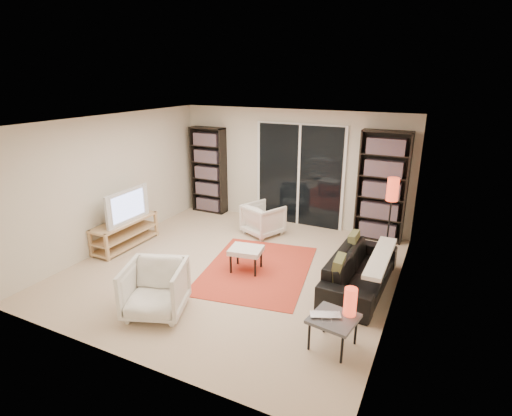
% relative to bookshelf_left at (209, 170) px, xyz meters
% --- Properties ---
extents(floor, '(5.00, 5.00, 0.00)m').
position_rel_bookshelf_left_xyz_m(floor, '(1.95, -2.33, -0.98)').
color(floor, beige).
rests_on(floor, ground).
extents(wall_back, '(5.00, 0.02, 2.40)m').
position_rel_bookshelf_left_xyz_m(wall_back, '(1.95, 0.17, 0.22)').
color(wall_back, beige).
rests_on(wall_back, ground).
extents(wall_front, '(5.00, 0.02, 2.40)m').
position_rel_bookshelf_left_xyz_m(wall_front, '(1.95, -4.83, 0.22)').
color(wall_front, beige).
rests_on(wall_front, ground).
extents(wall_left, '(0.02, 5.00, 2.40)m').
position_rel_bookshelf_left_xyz_m(wall_left, '(-0.55, -2.33, 0.22)').
color(wall_left, beige).
rests_on(wall_left, ground).
extents(wall_right, '(0.02, 5.00, 2.40)m').
position_rel_bookshelf_left_xyz_m(wall_right, '(4.45, -2.33, 0.22)').
color(wall_right, beige).
rests_on(wall_right, ground).
extents(ceiling, '(5.00, 5.00, 0.02)m').
position_rel_bookshelf_left_xyz_m(ceiling, '(1.95, -2.33, 1.42)').
color(ceiling, white).
rests_on(ceiling, wall_back).
extents(sliding_door, '(1.92, 0.08, 2.16)m').
position_rel_bookshelf_left_xyz_m(sliding_door, '(2.15, 0.13, 0.07)').
color(sliding_door, white).
rests_on(sliding_door, ground).
extents(bookshelf_left, '(0.80, 0.30, 1.95)m').
position_rel_bookshelf_left_xyz_m(bookshelf_left, '(0.00, 0.00, 0.00)').
color(bookshelf_left, black).
rests_on(bookshelf_left, ground).
extents(bookshelf_right, '(0.90, 0.30, 2.10)m').
position_rel_bookshelf_left_xyz_m(bookshelf_right, '(3.85, -0.00, 0.07)').
color(bookshelf_right, black).
rests_on(bookshelf_right, ground).
extents(tv_stand, '(0.44, 1.36, 0.50)m').
position_rel_bookshelf_left_xyz_m(tv_stand, '(-0.32, -2.42, -0.71)').
color(tv_stand, tan).
rests_on(tv_stand, floor).
extents(tv, '(0.15, 1.05, 0.61)m').
position_rel_bookshelf_left_xyz_m(tv, '(-0.30, -2.42, -0.17)').
color(tv, black).
rests_on(tv, tv_stand).
extents(rug, '(1.99, 2.46, 0.01)m').
position_rel_bookshelf_left_xyz_m(rug, '(2.31, -2.22, -0.97)').
color(rug, red).
rests_on(rug, floor).
extents(sofa, '(0.82, 1.93, 0.56)m').
position_rel_bookshelf_left_xyz_m(sofa, '(3.94, -2.06, -0.70)').
color(sofa, black).
rests_on(sofa, floor).
extents(armchair_back, '(0.89, 0.90, 0.63)m').
position_rel_bookshelf_left_xyz_m(armchair_back, '(1.74, -0.76, -0.66)').
color(armchair_back, silver).
rests_on(armchair_back, floor).
extents(armchair_front, '(0.99, 1.00, 0.71)m').
position_rel_bookshelf_left_xyz_m(armchair_front, '(1.64, -3.93, -0.62)').
color(armchair_front, silver).
rests_on(armchair_front, floor).
extents(ottoman, '(0.57, 0.50, 0.40)m').
position_rel_bookshelf_left_xyz_m(ottoman, '(2.16, -2.32, -0.63)').
color(ottoman, silver).
rests_on(ottoman, floor).
extents(side_table, '(0.58, 0.58, 0.40)m').
position_rel_bookshelf_left_xyz_m(side_table, '(3.96, -3.59, -0.62)').
color(side_table, '#4D4D52').
rests_on(side_table, floor).
extents(laptop, '(0.42, 0.35, 0.03)m').
position_rel_bookshelf_left_xyz_m(laptop, '(3.89, -3.66, -0.56)').
color(laptop, silver).
rests_on(laptop, side_table).
extents(table_lamp, '(0.15, 0.15, 0.34)m').
position_rel_bookshelf_left_xyz_m(table_lamp, '(4.11, -3.45, -0.41)').
color(table_lamp, red).
rests_on(table_lamp, side_table).
extents(floor_lamp, '(0.22, 0.22, 1.44)m').
position_rel_bookshelf_left_xyz_m(floor_lamp, '(4.14, -0.83, 0.13)').
color(floor_lamp, black).
rests_on(floor_lamp, floor).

